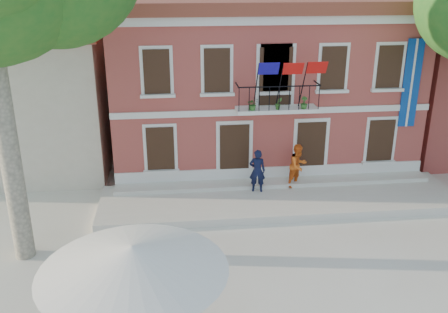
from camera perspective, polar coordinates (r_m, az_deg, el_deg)
ground at (r=15.80m, az=2.54°, el=-12.65°), size 90.00×90.00×0.00m
main_building at (r=23.88m, az=3.84°, el=8.86°), size 13.50×9.59×7.50m
neighbor_west at (r=25.71m, az=-22.97°, el=6.84°), size 9.40×9.40×6.40m
terrace at (r=19.84m, az=6.36°, el=-4.88°), size 14.00×3.40×0.30m
patio_umbrella at (r=11.19m, az=-10.41°, el=-11.42°), size 4.20×4.20×3.12m
pedestrian_navy at (r=19.76m, az=3.82°, el=-1.63°), size 0.71×0.54×1.76m
pedestrian_orange at (r=20.36m, az=8.46°, el=-1.05°), size 1.11×1.04×1.81m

